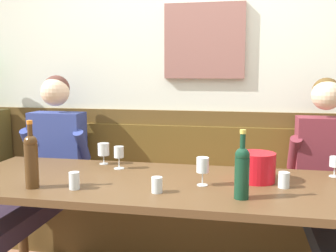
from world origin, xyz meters
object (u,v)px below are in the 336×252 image
Objects in this scene: ice_bucket at (256,167)px; wine_glass_left_end at (335,163)px; wine_bottle_amber_mid at (242,170)px; person_right_seat at (333,192)px; wine_glass_mid_right at (203,166)px; water_tumbler_right at (284,180)px; water_tumbler_left at (74,181)px; wall_bench at (185,216)px; wine_glass_center_rear at (119,154)px; dining_table at (167,194)px; person_center_right_seat at (35,175)px; wine_glass_mid_left at (104,150)px; water_tumbler_center at (157,185)px; wine_bottle_clear_water at (31,159)px.

ice_bucket is 0.49m from wine_glass_left_end.
wine_bottle_amber_mid is at bearing -103.44° from ice_bucket.
person_right_seat reaches higher than wine_glass_left_end.
wine_bottle_amber_mid is at bearing -41.28° from wine_glass_mid_right.
water_tumbler_left reaches higher than water_tumbler_right.
wall_bench is 1.17m from wine_bottle_amber_mid.
water_tumbler_left is at bearing -163.07° from wine_glass_mid_right.
water_tumbler_left is (-0.09, -0.47, -0.05)m from wine_glass_center_rear.
water_tumbler_left is at bearing -167.36° from water_tumbler_right.
dining_table is 1.01m from wine_glass_left_end.
water_tumbler_left is (-0.45, -0.24, 0.12)m from dining_table.
person_center_right_seat is 1.54m from wine_bottle_amber_mid.
ice_bucket is 1.02m from wine_glass_mid_left.
wine_glass_left_end is 1.49× the size of water_tumbler_center.
water_tumbler_left is (-0.86, -0.01, -0.09)m from wine_bottle_amber_mid.
wine_glass_left_end is 1.31m from wine_glass_center_rear.
water_tumbler_center is (-0.50, -0.31, -0.04)m from ice_bucket.
person_center_right_seat is at bearing -179.23° from wine_glass_mid_left.
water_tumbler_center is (-0.21, -0.17, -0.07)m from wine_glass_mid_right.
dining_table is 0.46m from wine_glass_center_rear.
wine_bottle_clear_water is 0.26m from water_tumbler_left.
person_center_right_seat reaches higher than person_right_seat.
wall_bench is at bearing 64.15° from water_tumbler_left.
wine_bottle_clear_water is at bearing -125.60° from wall_bench.
person_center_right_seat reaches higher than wine_glass_left_end.
ice_bucket is at bearing 11.94° from dining_table.
water_tumbler_left is (-1.08, -0.24, 0.00)m from water_tumbler_right.
wine_glass_mid_left reaches higher than dining_table.
ice_bucket is 0.18m from water_tumbler_right.
wine_bottle_amber_mid is 3.71× the size of water_tumbler_left.
wine_bottle_clear_water is at bearing -161.23° from wine_glass_left_end.
wine_bottle_clear_water is 4.30× the size of water_tumbler_right.
water_tumbler_right is 0.92× the size of water_tumbler_left.
wine_glass_mid_left is at bearing 152.39° from wine_glass_mid_right.
wall_bench is 1.08m from person_right_seat.
wine_bottle_clear_water is at bearing -178.13° from wine_bottle_amber_mid.
wine_bottle_amber_mid is 0.94× the size of wine_bottle_clear_water.
wine_glass_center_rear is 1.58× the size of water_tumbler_left.
wall_bench is 33.77× the size of water_tumbler_center.
dining_table is 0.52m from wine_bottle_amber_mid.
water_tumbler_left is at bearing -152.26° from dining_table.
wine_bottle_clear_water reaches higher than ice_bucket.
water_tumbler_left is at bearing 5.22° from wine_bottle_clear_water.
person_right_seat is at bearing 26.10° from wine_glass_mid_right.
person_center_right_seat reaches higher than water_tumbler_left.
dining_table is at bearing -32.75° from wine_glass_center_rear.
wine_glass_mid_left is at bearing 148.85° from wine_bottle_amber_mid.
person_right_seat is (0.95, 0.33, -0.03)m from dining_table.
wine_glass_mid_left is (-0.50, 0.33, 0.17)m from dining_table.
wine_bottle_amber_mid is at bearing 1.87° from wine_bottle_clear_water.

